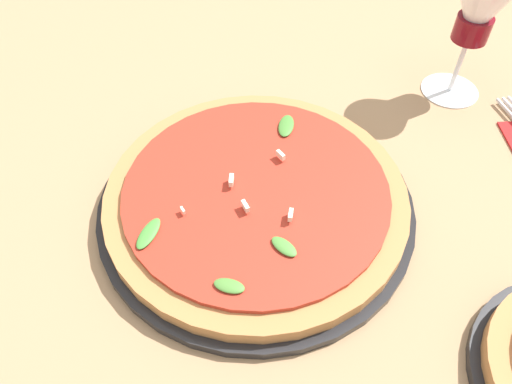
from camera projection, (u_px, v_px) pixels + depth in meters
The scene contains 3 objects.
ground_plane at pixel (271, 231), 0.57m from camera, with size 6.00×6.00×0.00m, color #9E7A56.
pizza_arugula_main at pixel (256, 199), 0.58m from camera, with size 0.37×0.37×0.05m.
wine_glass at pixel (477, 15), 0.64m from camera, with size 0.09×0.09×0.18m.
Camera 1 is at (-0.32, 0.10, 0.46)m, focal length 35.00 mm.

